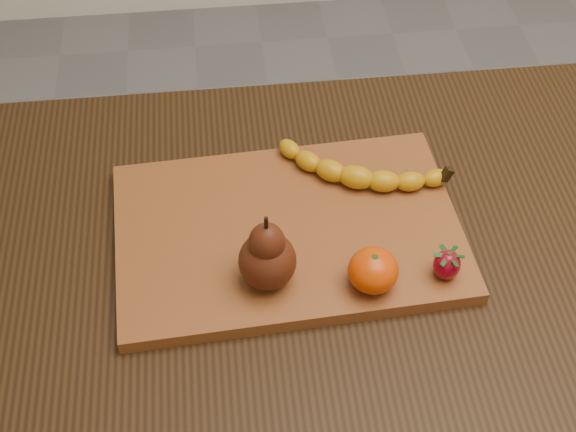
{
  "coord_description": "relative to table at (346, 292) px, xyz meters",
  "views": [
    {
      "loc": [
        -0.16,
        -0.66,
        1.57
      ],
      "look_at": [
        -0.08,
        0.03,
        0.8
      ],
      "focal_mm": 50.0,
      "sensor_mm": 36.0,
      "label": 1
    }
  ],
  "objects": [
    {
      "name": "cutting_board",
      "position": [
        -0.08,
        0.03,
        0.11
      ],
      "size": [
        0.46,
        0.32,
        0.02
      ],
      "primitive_type": "cube",
      "rotation": [
        0.0,
        0.0,
        0.05
      ],
      "color": "brown",
      "rests_on": "table"
    },
    {
      "name": "strawberry",
      "position": [
        0.11,
        -0.07,
        0.14
      ],
      "size": [
        0.04,
        0.04,
        0.04
      ],
      "primitive_type": null,
      "rotation": [
        0.0,
        0.0,
        -0.2
      ],
      "color": "maroon",
      "rests_on": "cutting_board"
    },
    {
      "name": "table",
      "position": [
        0.0,
        0.0,
        0.0
      ],
      "size": [
        1.0,
        0.7,
        0.76
      ],
      "color": "black",
      "rests_on": "ground"
    },
    {
      "name": "mandarin",
      "position": [
        0.01,
        -0.08,
        0.14
      ],
      "size": [
        0.08,
        0.08,
        0.05
      ],
      "primitive_type": "ellipsoid",
      "rotation": [
        0.0,
        0.0,
        0.39
      ],
      "color": "#D63C02",
      "rests_on": "cutting_board"
    },
    {
      "name": "banana",
      "position": [
        0.02,
        0.09,
        0.13
      ],
      "size": [
        0.21,
        0.13,
        0.03
      ],
      "primitive_type": null,
      "rotation": [
        0.0,
        0.0,
        -0.39
      ],
      "color": "#CB8E09",
      "rests_on": "cutting_board"
    },
    {
      "name": "pear",
      "position": [
        -0.11,
        -0.06,
        0.17
      ],
      "size": [
        0.09,
        0.09,
        0.11
      ],
      "primitive_type": null,
      "rotation": [
        0.0,
        0.0,
        0.25
      ],
      "color": "#4B1C0C",
      "rests_on": "cutting_board"
    }
  ]
}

